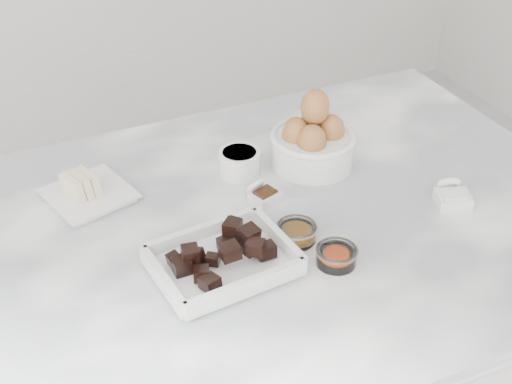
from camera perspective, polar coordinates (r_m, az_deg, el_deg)
marble_slab at (r=1.20m, az=-0.27°, el=-3.34°), size 1.20×0.80×0.04m
chocolate_dish at (r=1.08m, az=-2.67°, el=-5.26°), size 0.22×0.18×0.06m
butter_plate at (r=1.27m, az=-13.34°, el=0.11°), size 0.16×0.16×0.06m
sugar_ramekin at (r=1.30m, az=-1.33°, el=2.45°), size 0.08×0.08×0.05m
egg_bowl at (r=1.32m, az=4.57°, el=4.12°), size 0.16×0.16×0.15m
honey_bowl at (r=1.14m, az=3.26°, el=-3.24°), size 0.07×0.07×0.03m
zest_bowl at (r=1.10m, az=6.45°, el=-5.05°), size 0.07×0.07×0.03m
vanilla_spoon at (r=1.23m, az=0.54°, el=-0.15°), size 0.06×0.07×0.04m
salt_spoon at (r=1.27m, az=15.40°, el=-0.22°), size 0.07×0.08×0.04m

